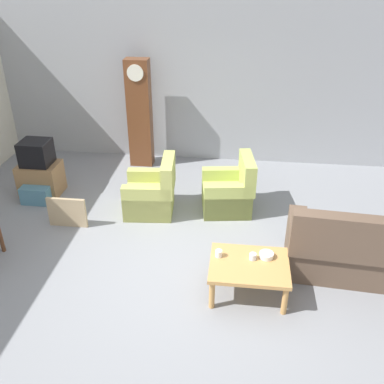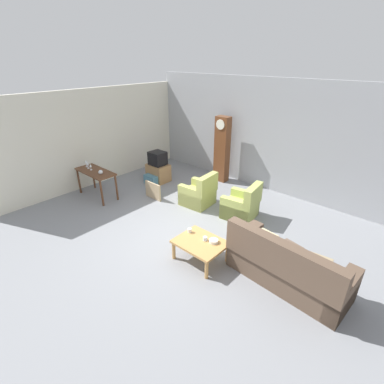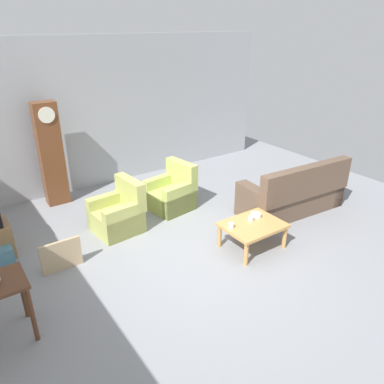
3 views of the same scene
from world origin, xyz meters
The scene contains 14 objects.
ground_plane centered at (0.00, 0.00, 0.00)m, with size 10.40×10.40×0.00m, color gray.
garage_door_wall centered at (0.00, 3.60, 1.60)m, with size 8.40×0.16×3.20m, color #9EA0A5.
couch_floral centered at (2.34, 0.08, 0.36)m, with size 2.16×1.03×1.04m.
armchair_olive_near centered at (-0.77, 1.35, 0.31)m, with size 0.85×0.83×0.92m.
armchair_olive_far centered at (0.47, 1.55, 0.31)m, with size 0.89×0.87×0.92m.
coffee_table_wood centered at (0.79, -0.42, 0.38)m, with size 0.96×0.76×0.44m.
grandfather_clock centered at (-1.33, 3.11, 1.04)m, with size 0.44×0.30×2.07m.
tv_stand_cabinet centered at (-2.81, 1.71, 0.28)m, with size 0.68×0.52×0.56m, color #997047.
tv_crt centered at (-2.81, 1.71, 0.77)m, with size 0.48×0.44×0.42m, color black.
framed_picture_leaning centered at (-1.97, 0.75, 0.24)m, with size 0.60×0.05×0.48m, color tan.
storage_box_blue centered at (-2.77, 1.48, 0.15)m, with size 0.48×0.47×0.30m, color teal.
cup_white_porcelain centered at (0.41, -0.32, 0.48)m, with size 0.09×0.09×0.09m, color white.
cup_blue_rimmed centered at (0.83, -0.33, 0.48)m, with size 0.09×0.09×0.08m, color silver.
bowl_white_stacked centered at (1.00, -0.27, 0.47)m, with size 0.18×0.18×0.06m, color white.
Camera 1 is at (0.59, -4.57, 3.71)m, focal length 40.12 mm.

